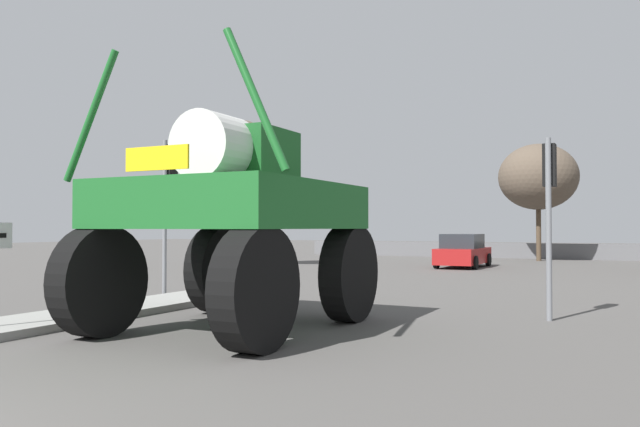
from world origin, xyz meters
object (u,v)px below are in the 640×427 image
(sedan_ahead, at_px, (463,252))
(traffic_signal_near_right, at_px, (549,188))
(bare_tree_far_center, at_px, (538,177))
(oversize_sprayer, at_px, (234,217))
(traffic_signal_near_left, at_px, (169,183))
(bare_tree_left, at_px, (239,150))

(sedan_ahead, height_order, traffic_signal_near_right, traffic_signal_near_right)
(sedan_ahead, bearing_deg, bare_tree_far_center, -17.24)
(oversize_sprayer, xyz_separation_m, traffic_signal_near_right, (4.93, 3.67, 0.61))
(traffic_signal_near_left, xyz_separation_m, bare_tree_left, (-5.39, 11.34, 2.41))
(bare_tree_far_center, bearing_deg, sedan_ahead, -107.60)
(traffic_signal_near_left, bearing_deg, sedan_ahead, 75.38)
(traffic_signal_near_right, bearing_deg, bare_tree_left, 142.71)
(traffic_signal_near_right, xyz_separation_m, bare_tree_left, (-14.88, 11.34, 2.81))
(bare_tree_far_center, bearing_deg, bare_tree_left, -135.65)
(bare_tree_left, bearing_deg, traffic_signal_near_right, -37.29)
(sedan_ahead, distance_m, traffic_signal_near_left, 16.13)
(traffic_signal_near_left, distance_m, bare_tree_left, 12.79)
(oversize_sprayer, relative_size, sedan_ahead, 1.27)
(oversize_sprayer, height_order, bare_tree_left, bare_tree_left)
(traffic_signal_near_right, xyz_separation_m, bare_tree_far_center, (-3.12, 22.83, 1.97))
(oversize_sprayer, distance_m, bare_tree_left, 18.33)
(traffic_signal_near_right, bearing_deg, traffic_signal_near_left, -179.95)
(bare_tree_far_center, bearing_deg, traffic_signal_near_left, -105.59)
(oversize_sprayer, bearing_deg, traffic_signal_near_left, 50.87)
(sedan_ahead, xyz_separation_m, traffic_signal_near_right, (5.46, -15.44, 1.88))
(sedan_ahead, distance_m, bare_tree_far_center, 8.66)
(oversize_sprayer, bearing_deg, sedan_ahead, 1.23)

